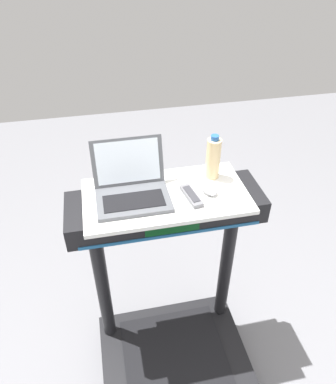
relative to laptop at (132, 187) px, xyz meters
name	(u,v)px	position (x,y,z in m)	size (l,w,h in m)	color
desk_board	(166,196)	(0.15, -0.02, -0.06)	(0.74, 0.39, 0.02)	white
laptop	(132,187)	(0.00, 0.00, 0.00)	(0.32, 0.29, 0.22)	#515459
computer_mouse	(209,189)	(0.34, -0.05, -0.03)	(0.06, 0.10, 0.03)	#B2B2B7
water_bottle	(213,158)	(0.39, 0.07, 0.06)	(0.07, 0.07, 0.22)	beige
tv_remote	(191,196)	(0.25, -0.07, -0.04)	(0.07, 0.17, 0.02)	slate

